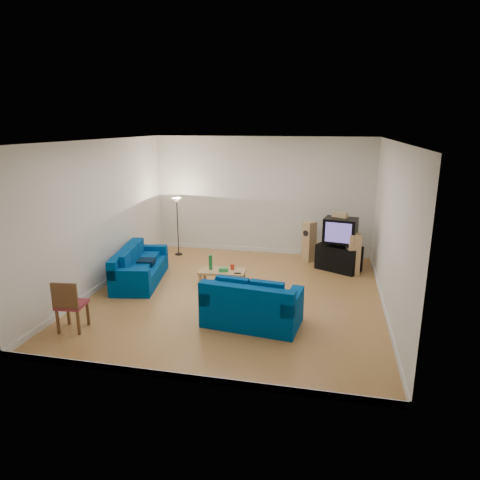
% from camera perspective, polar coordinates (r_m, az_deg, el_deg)
% --- Properties ---
extents(room, '(6.01, 6.51, 3.21)m').
position_cam_1_polar(room, '(8.69, -0.56, 2.15)').
color(room, brown).
rests_on(room, ground).
extents(sofa_three_seat, '(1.22, 2.14, 0.78)m').
position_cam_1_polar(sofa_three_seat, '(10.08, -13.43, -3.85)').
color(sofa_three_seat, navy).
rests_on(sofa_three_seat, ground).
extents(sofa_loveseat, '(1.79, 1.14, 0.85)m').
position_cam_1_polar(sofa_loveseat, '(7.75, 1.52, -9.07)').
color(sofa_loveseat, navy).
rests_on(sofa_loveseat, ground).
extents(coffee_table, '(1.04, 0.55, 0.37)m').
position_cam_1_polar(coffee_table, '(9.53, -2.37, -4.37)').
color(coffee_table, tan).
rests_on(coffee_table, ground).
extents(bottle, '(0.09, 0.09, 0.34)m').
position_cam_1_polar(bottle, '(9.54, -3.95, -2.98)').
color(bottle, '#197233').
rests_on(bottle, coffee_table).
extents(tissue_box, '(0.22, 0.17, 0.08)m').
position_cam_1_polar(tissue_box, '(9.43, -2.22, -3.99)').
color(tissue_box, green).
rests_on(tissue_box, coffee_table).
extents(red_canister, '(0.10, 0.10, 0.12)m').
position_cam_1_polar(red_canister, '(9.55, -1.02, -3.59)').
color(red_canister, red).
rests_on(red_canister, coffee_table).
extents(remote, '(0.15, 0.07, 0.02)m').
position_cam_1_polar(remote, '(9.31, -0.32, -4.45)').
color(remote, black).
rests_on(remote, coffee_table).
extents(tv_stand, '(1.17, 0.98, 0.63)m').
position_cam_1_polar(tv_stand, '(10.85, 13.02, -2.32)').
color(tv_stand, black).
rests_on(tv_stand, ground).
extents(av_receiver, '(0.58, 0.53, 0.11)m').
position_cam_1_polar(av_receiver, '(10.80, 13.39, -0.39)').
color(av_receiver, black).
rests_on(av_receiver, tv_stand).
extents(television, '(0.85, 0.70, 0.59)m').
position_cam_1_polar(television, '(10.61, 13.24, 1.29)').
color(television, black).
rests_on(television, av_receiver).
extents(centre_speaker, '(0.40, 0.30, 0.13)m').
position_cam_1_polar(centre_speaker, '(10.64, 13.20, 3.32)').
color(centre_speaker, tan).
rests_on(centre_speaker, television).
extents(speaker_left, '(0.38, 0.40, 1.06)m').
position_cam_1_polar(speaker_left, '(11.36, 9.21, -0.19)').
color(speaker_left, tan).
rests_on(speaker_left, ground).
extents(speaker_right, '(0.36, 0.32, 1.00)m').
position_cam_1_polar(speaker_right, '(10.55, 14.82, -1.86)').
color(speaker_right, tan).
rests_on(speaker_right, ground).
extents(floor_lamp, '(0.27, 0.27, 1.59)m').
position_cam_1_polar(floor_lamp, '(11.70, -8.40, 4.24)').
color(floor_lamp, black).
rests_on(floor_lamp, ground).
extents(dining_chair, '(0.50, 0.50, 0.94)m').
position_cam_1_polar(dining_chair, '(7.99, -21.79, -7.83)').
color(dining_chair, brown).
rests_on(dining_chair, ground).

